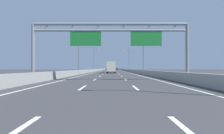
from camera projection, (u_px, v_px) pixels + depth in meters
name	position (u px, v px, depth m)	size (l,w,h in m)	color
ground_plane	(112.00, 71.00, 100.00)	(260.00, 260.00, 0.00)	#38383A
lane_dash_left_1	(83.00, 88.00, 12.51)	(0.16, 3.00, 0.01)	white
lane_dash_left_2	(95.00, 80.00, 21.51)	(0.16, 3.00, 0.01)	white
lane_dash_left_3	(100.00, 76.00, 30.51)	(0.16, 3.00, 0.01)	white
lane_dash_left_4	(103.00, 74.00, 39.51)	(0.16, 3.00, 0.01)	white
lane_dash_left_5	(105.00, 73.00, 48.51)	(0.16, 3.00, 0.01)	white
lane_dash_left_6	(106.00, 72.00, 57.51)	(0.16, 3.00, 0.01)	white
lane_dash_left_7	(107.00, 72.00, 66.51)	(0.16, 3.00, 0.01)	white
lane_dash_left_8	(108.00, 71.00, 75.51)	(0.16, 3.00, 0.01)	white
lane_dash_left_9	(108.00, 71.00, 84.51)	(0.16, 3.00, 0.01)	white
lane_dash_left_10	(109.00, 71.00, 93.51)	(0.16, 3.00, 0.01)	white
lane_dash_left_11	(109.00, 71.00, 102.51)	(0.16, 3.00, 0.01)	white
lane_dash_left_12	(109.00, 70.00, 111.51)	(0.16, 3.00, 0.01)	white
lane_dash_left_13	(109.00, 70.00, 120.51)	(0.16, 3.00, 0.01)	white
lane_dash_left_14	(110.00, 70.00, 129.51)	(0.16, 3.00, 0.01)	white
lane_dash_left_15	(110.00, 70.00, 138.51)	(0.16, 3.00, 0.01)	white
lane_dash_left_16	(110.00, 70.00, 147.51)	(0.16, 3.00, 0.01)	white
lane_dash_left_17	(110.00, 70.00, 156.51)	(0.16, 3.00, 0.01)	white
lane_dash_right_1	(136.00, 88.00, 12.50)	(0.16, 3.00, 0.01)	white
lane_dash_right_2	(126.00, 80.00, 21.50)	(0.16, 3.00, 0.01)	white
lane_dash_right_3	(122.00, 76.00, 30.50)	(0.16, 3.00, 0.01)	white
lane_dash_right_4	(120.00, 74.00, 39.50)	(0.16, 3.00, 0.01)	white
lane_dash_right_5	(118.00, 73.00, 48.50)	(0.16, 3.00, 0.01)	white
lane_dash_right_6	(118.00, 72.00, 57.50)	(0.16, 3.00, 0.01)	white
lane_dash_right_7	(117.00, 72.00, 66.50)	(0.16, 3.00, 0.01)	white
lane_dash_right_8	(116.00, 71.00, 75.50)	(0.16, 3.00, 0.01)	white
lane_dash_right_9	(116.00, 71.00, 84.50)	(0.16, 3.00, 0.01)	white
lane_dash_right_10	(116.00, 71.00, 93.50)	(0.16, 3.00, 0.01)	white
lane_dash_right_11	(115.00, 71.00, 102.50)	(0.16, 3.00, 0.01)	white
lane_dash_right_12	(115.00, 70.00, 111.50)	(0.16, 3.00, 0.01)	white
lane_dash_right_13	(115.00, 70.00, 120.50)	(0.16, 3.00, 0.01)	white
lane_dash_right_14	(115.00, 70.00, 129.50)	(0.16, 3.00, 0.01)	white
lane_dash_right_15	(115.00, 70.00, 138.50)	(0.16, 3.00, 0.01)	white
lane_dash_right_16	(114.00, 70.00, 147.50)	(0.16, 3.00, 0.01)	white
lane_dash_right_17	(114.00, 70.00, 156.50)	(0.16, 3.00, 0.01)	white
edge_line_left	(101.00, 71.00, 88.02)	(0.16, 176.00, 0.01)	white
edge_line_right	(123.00, 71.00, 87.99)	(0.16, 176.00, 0.01)	white
barrier_left	(101.00, 70.00, 110.02)	(0.45, 220.00, 0.95)	#9E9E99
barrier_right	(124.00, 70.00, 109.99)	(0.45, 220.00, 0.95)	#9E9E99
sign_gantry	(112.00, 36.00, 20.15)	(17.32, 0.36, 6.36)	gray
streetlamp_left_mid	(80.00, 51.00, 43.65)	(2.58, 0.28, 9.50)	slate
streetlamp_right_mid	(143.00, 51.00, 43.61)	(2.58, 0.28, 9.50)	slate
streetlamp_left_far	(95.00, 59.00, 79.62)	(2.58, 0.28, 9.50)	slate
streetlamp_right_far	(129.00, 59.00, 79.58)	(2.58, 0.28, 9.50)	slate
yellow_car	(112.00, 69.00, 122.23)	(1.74, 4.22, 1.43)	yellow
blue_car	(112.00, 70.00, 72.26)	(1.74, 4.27, 1.44)	#2347AD
red_car	(117.00, 69.00, 130.59)	(1.86, 4.57, 1.43)	red
green_car	(107.00, 69.00, 139.28)	(1.84, 4.67, 1.46)	#1E7A38
box_truck	(112.00, 67.00, 51.56)	(2.36, 7.97, 3.09)	#194799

